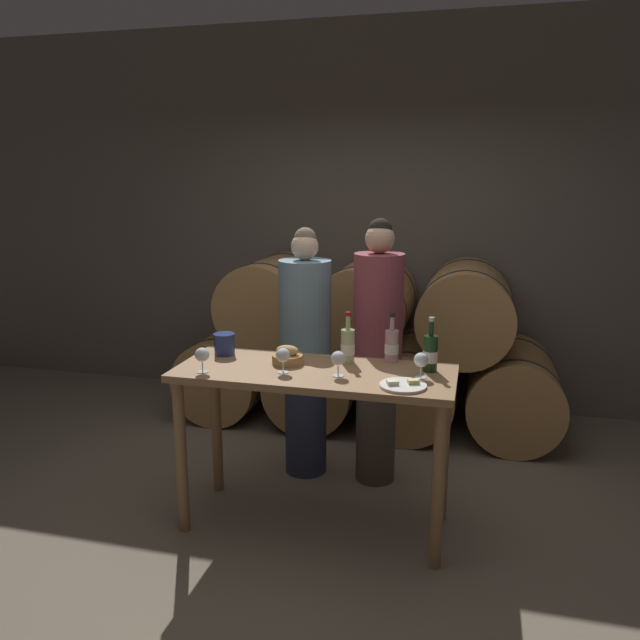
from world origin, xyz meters
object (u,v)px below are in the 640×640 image
object	(u,v)px
tasting_table	(315,396)
cheese_plate	(403,385)
bread_basket	(287,357)
wine_glass_center	(338,359)
person_left	(305,352)
wine_glass_right	(421,360)
wine_glass_far_left	(202,355)
wine_bottle_white	(348,346)
blue_crock	(224,343)
wine_glass_left	(283,356)
person_right	(377,351)
wine_bottle_red	(430,353)
wine_bottle_rose	(392,345)

from	to	relation	value
tasting_table	cheese_plate	distance (m)	0.55
bread_basket	cheese_plate	bearing A→B (deg)	-18.97
cheese_plate	wine_glass_center	size ratio (longest dim) A/B	1.73
person_left	wine_glass_right	size ratio (longest dim) A/B	12.06
wine_glass_far_left	wine_bottle_white	bearing A→B (deg)	27.13
wine_glass_far_left	blue_crock	bearing A→B (deg)	93.01
cheese_plate	wine_glass_far_left	world-z (taller)	wine_glass_far_left
cheese_plate	wine_glass_right	size ratio (longest dim) A/B	1.73
cheese_plate	wine_glass_center	world-z (taller)	wine_glass_center
person_left	bread_basket	size ratio (longest dim) A/B	9.54
wine_glass_left	wine_glass_center	bearing A→B (deg)	3.14
person_right	wine_bottle_red	size ratio (longest dim) A/B	5.74
person_right	wine_bottle_red	bearing A→B (deg)	-54.33
wine_bottle_white	wine_glass_center	size ratio (longest dim) A/B	2.14
wine_glass_far_left	wine_glass_left	distance (m)	0.43
blue_crock	cheese_plate	xyz separation A→B (m)	(1.09, -0.32, -0.06)
wine_bottle_rose	wine_glass_far_left	world-z (taller)	wine_bottle_rose
tasting_table	wine_bottle_rose	size ratio (longest dim) A/B	5.40
tasting_table	wine_glass_left	distance (m)	0.30
blue_crock	wine_glass_left	bearing A→B (deg)	-29.44
wine_bottle_red	person_left	bearing A→B (deg)	148.78
tasting_table	wine_glass_center	distance (m)	0.30
cheese_plate	wine_bottle_red	bearing A→B (deg)	69.89
blue_crock	wine_bottle_red	bearing A→B (deg)	-1.14
tasting_table	bread_basket	xyz separation A→B (m)	(-0.17, 0.07, 0.19)
wine_bottle_white	wine_glass_right	bearing A→B (deg)	-22.25
person_left	bread_basket	bearing A→B (deg)	-84.34
tasting_table	wine_glass_left	size ratio (longest dim) A/B	11.14
person_left	wine_bottle_white	bearing A→B (deg)	-50.80
wine_glass_left	wine_bottle_rose	bearing A→B (deg)	33.61
person_left	wine_glass_left	distance (m)	0.76
person_right	blue_crock	distance (m)	0.97
person_right	wine_glass_right	distance (m)	0.73
person_right	wine_bottle_red	world-z (taller)	person_right
bread_basket	wine_glass_far_left	bearing A→B (deg)	-146.85
person_right	cheese_plate	size ratio (longest dim) A/B	7.23
tasting_table	wine_glass_left	bearing A→B (deg)	-148.00
wine_bottle_white	bread_basket	world-z (taller)	wine_bottle_white
person_right	cheese_plate	world-z (taller)	person_right
person_left	wine_bottle_rose	bearing A→B (deg)	-31.74
wine_bottle_rose	wine_glass_center	world-z (taller)	wine_bottle_rose
blue_crock	wine_glass_right	size ratio (longest dim) A/B	0.93
wine_glass_far_left	wine_glass_right	xyz separation A→B (m)	(1.14, 0.19, 0.00)
person_left	blue_crock	world-z (taller)	person_left
tasting_table	blue_crock	size ratio (longest dim) A/B	11.95
wine_glass_far_left	wine_bottle_rose	bearing A→B (deg)	25.33
person_right	blue_crock	bearing A→B (deg)	-149.74
person_left	wine_glass_right	distance (m)	1.04
wine_glass_center	wine_glass_right	size ratio (longest dim) A/B	1.00
person_right	wine_bottle_white	xyz separation A→B (m)	(-0.10, -0.46, 0.15)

